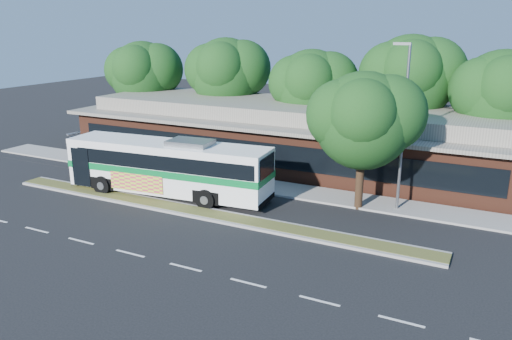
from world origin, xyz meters
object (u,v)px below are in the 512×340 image
Objects in this scene: lamp_post at (403,123)px; sidewalk_tree at (371,119)px; sedan at (92,143)px; transit_bus at (169,164)px.

lamp_post reaches higher than sidewalk_tree.
sedan is 0.63× the size of sidewalk_tree.
sedan is (-24.87, 2.48, -4.21)m from lamp_post.
transit_bus is 13.62m from sedan.
lamp_post is 1.19× the size of sidewalk_tree.
lamp_post is 25.34m from sedan.
transit_bus is at bearing -164.25° from lamp_post.
lamp_post is at bearing 19.93° from sidewalk_tree.
sidewalk_tree is at bearing -160.07° from lamp_post.
lamp_post is at bearing 10.70° from transit_bus.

